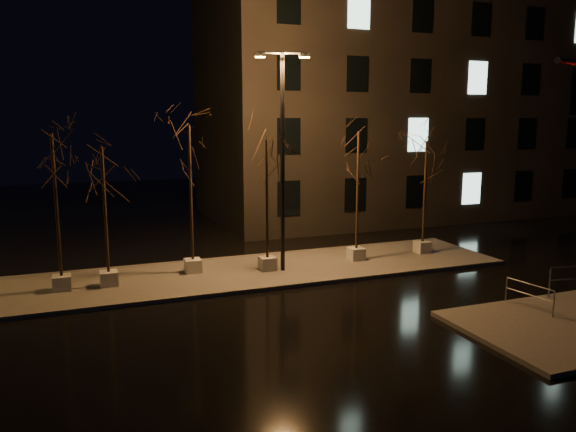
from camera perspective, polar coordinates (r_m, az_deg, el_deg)
name	(u,v)px	position (r m, az deg, el deg)	size (l,w,h in m)	color
ground	(307,321)	(18.32, 1.96, -10.60)	(90.00, 90.00, 0.00)	black
median	(251,272)	(23.67, -3.75, -5.68)	(22.00, 5.00, 0.15)	#494641
sidewalk_corner	(573,325)	(19.84, 26.99, -9.84)	(7.00, 5.00, 0.15)	#494641
building	(394,103)	(39.67, 10.68, 11.25)	(25.00, 12.00, 15.00)	black
tree_0	(54,169)	(21.74, -22.69, 4.44)	(1.80, 1.80, 5.92)	#ADACA1
tree_1	(103,179)	(21.76, -18.26, 3.62)	(1.80, 1.80, 5.37)	#ADACA1
tree_2	(190,158)	(22.83, -9.95, 5.78)	(1.80, 1.80, 6.19)	#ADACA1
tree_3	(267,169)	(22.92, -2.16, 4.77)	(1.80, 1.80, 5.57)	#ADACA1
tree_4	(358,161)	(24.76, 7.14, 5.60)	(1.80, 1.80, 5.87)	#ADACA1
tree_5	(426,166)	(26.74, 13.82, 4.94)	(1.80, 1.80, 5.40)	#ADACA1
streetlight_main	(283,148)	(22.78, -0.56, 6.96)	(2.17, 0.90, 8.85)	black
guard_rail_b	(529,293)	(20.39, 23.31, -7.16)	(0.32, 1.84, 0.88)	#56595D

